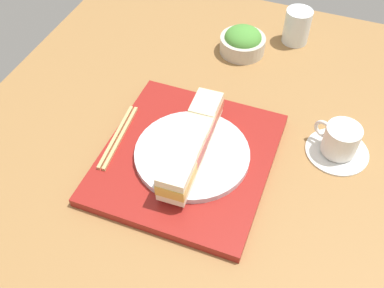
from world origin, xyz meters
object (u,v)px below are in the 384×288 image
(sandwich_plate, at_px, (192,154))
(drinking_glass, at_px, (297,26))
(sandwich_inner_near, at_px, (197,132))
(sandwich_farmost, at_px, (176,178))
(sandwich_nearmost, at_px, (206,111))
(salad_bowl, at_px, (243,41))
(sandwich_inner_far, at_px, (187,154))
(coffee_cup, at_px, (340,142))
(chopsticks_pair, at_px, (118,137))

(sandwich_plate, bearing_deg, drinking_glass, 167.71)
(sandwich_inner_near, xyz_separation_m, sandwich_farmost, (0.13, 0.01, 0.00))
(sandwich_farmost, bearing_deg, sandwich_nearmost, -176.94)
(salad_bowl, bearing_deg, sandwich_inner_far, 1.79)
(sandwich_nearmost, relative_size, sandwich_inner_far, 0.98)
(coffee_cup, bearing_deg, sandwich_inner_far, -58.58)
(sandwich_inner_near, xyz_separation_m, salad_bowl, (-0.37, -0.01, -0.03))
(sandwich_plate, relative_size, sandwich_farmost, 2.99)
(sandwich_nearmost, bearing_deg, salad_bowl, -178.74)
(sandwich_plate, distance_m, sandwich_farmost, 0.10)
(sandwich_inner_near, height_order, chopsticks_pair, sandwich_inner_near)
(sandwich_farmost, relative_size, chopsticks_pair, 0.43)
(sandwich_inner_near, bearing_deg, sandwich_inner_far, 3.06)
(sandwich_farmost, bearing_deg, sandwich_inner_near, -176.94)
(sandwich_plate, height_order, drinking_glass, drinking_glass)
(sandwich_farmost, distance_m, chopsticks_pair, 0.19)
(sandwich_inner_far, height_order, sandwich_farmost, sandwich_farmost)
(sandwich_farmost, distance_m, coffee_cup, 0.36)
(sandwich_inner_far, relative_size, drinking_glass, 0.88)
(chopsticks_pair, bearing_deg, salad_bowl, 159.46)
(sandwich_inner_near, relative_size, sandwich_inner_far, 0.95)
(salad_bowl, distance_m, drinking_glass, 0.15)
(sandwich_nearmost, xyz_separation_m, chopsticks_pair, (0.10, -0.16, -0.04))
(chopsticks_pair, bearing_deg, sandwich_inner_near, 103.70)
(sandwich_inner_near, bearing_deg, coffee_cup, 110.58)
(sandwich_plate, xyz_separation_m, sandwich_nearmost, (-0.09, -0.01, 0.03))
(sandwich_nearmost, relative_size, drinking_glass, 0.86)
(sandwich_inner_near, height_order, sandwich_inner_far, sandwich_inner_far)
(salad_bowl, height_order, drinking_glass, drinking_glass)
(sandwich_farmost, xyz_separation_m, drinking_glass, (-0.59, 0.10, -0.02))
(salad_bowl, height_order, coffee_cup, coffee_cup)
(sandwich_inner_far, distance_m, sandwich_farmost, 0.06)
(chopsticks_pair, height_order, coffee_cup, coffee_cup)
(drinking_glass, bearing_deg, sandwich_inner_near, -13.31)
(chopsticks_pair, bearing_deg, sandwich_plate, 92.77)
(sandwich_nearmost, bearing_deg, sandwich_inner_near, 3.06)
(sandwich_nearmost, bearing_deg, sandwich_plate, 3.06)
(chopsticks_pair, bearing_deg, sandwich_inner_far, 81.86)
(chopsticks_pair, xyz_separation_m, drinking_glass, (-0.50, 0.27, 0.02))
(sandwich_nearmost, height_order, sandwich_inner_far, sandwich_inner_far)
(chopsticks_pair, bearing_deg, sandwich_farmost, 62.79)
(sandwich_inner_far, xyz_separation_m, chopsticks_pair, (-0.02, -0.17, -0.04))
(sandwich_plate, relative_size, salad_bowl, 2.01)
(sandwich_nearmost, distance_m, salad_bowl, 0.30)
(salad_bowl, bearing_deg, sandwich_inner_near, 1.57)
(sandwich_nearmost, distance_m, coffee_cup, 0.28)
(sandwich_farmost, distance_m, drinking_glass, 0.60)
(sandwich_plate, relative_size, sandwich_nearmost, 2.98)
(sandwich_inner_near, relative_size, sandwich_farmost, 0.97)
(coffee_cup, xyz_separation_m, drinking_glass, (-0.36, -0.17, 0.01))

